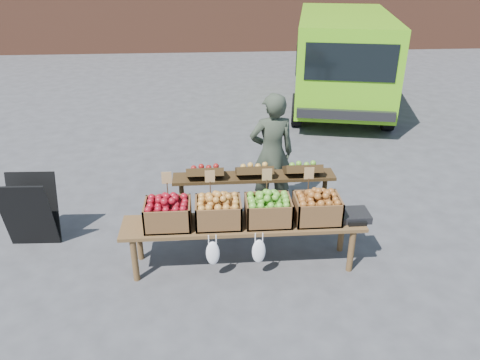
{
  "coord_description": "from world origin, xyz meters",
  "views": [
    {
      "loc": [
        -0.1,
        -4.01,
        3.3
      ],
      "look_at": [
        0.26,
        0.93,
        0.85
      ],
      "focal_mm": 35.0,
      "sensor_mm": 36.0,
      "label": 1
    }
  ],
  "objects_px": {
    "display_bench": "(243,244)",
    "weighing_scale": "(354,215)",
    "back_table": "(254,195)",
    "delivery_van": "(342,62)",
    "vendor": "(272,154)",
    "crate_russet_pears": "(218,212)",
    "crate_green_apples": "(317,209)",
    "chalkboard_sign": "(30,211)",
    "crate_golden_apples": "(168,214)",
    "crate_red_apples": "(268,211)"
  },
  "relations": [
    {
      "from": "delivery_van",
      "to": "vendor",
      "type": "xyz_separation_m",
      "value": [
        -2.2,
        -4.63,
        -0.19
      ]
    },
    {
      "from": "crate_russet_pears",
      "to": "weighing_scale",
      "type": "xyz_separation_m",
      "value": [
        1.52,
        0.0,
        -0.1
      ]
    },
    {
      "from": "vendor",
      "to": "crate_russet_pears",
      "type": "xyz_separation_m",
      "value": [
        -0.76,
        -1.29,
        -0.13
      ]
    },
    {
      "from": "back_table",
      "to": "crate_red_apples",
      "type": "xyz_separation_m",
      "value": [
        0.09,
        -0.72,
        0.19
      ]
    },
    {
      "from": "vendor",
      "to": "crate_green_apples",
      "type": "relative_size",
      "value": 3.35
    },
    {
      "from": "vendor",
      "to": "crate_golden_apples",
      "type": "distance_m",
      "value": 1.84
    },
    {
      "from": "weighing_scale",
      "to": "back_table",
      "type": "bearing_deg",
      "value": 145.83
    },
    {
      "from": "delivery_van",
      "to": "crate_russet_pears",
      "type": "bearing_deg",
      "value": -104.36
    },
    {
      "from": "delivery_van",
      "to": "crate_red_apples",
      "type": "relative_size",
      "value": 9.2
    },
    {
      "from": "display_bench",
      "to": "weighing_scale",
      "type": "xyz_separation_m",
      "value": [
        1.25,
        0.0,
        0.33
      ]
    },
    {
      "from": "chalkboard_sign",
      "to": "weighing_scale",
      "type": "bearing_deg",
      "value": -7.19
    },
    {
      "from": "back_table",
      "to": "crate_golden_apples",
      "type": "xyz_separation_m",
      "value": [
        -1.01,
        -0.72,
        0.19
      ]
    },
    {
      "from": "display_bench",
      "to": "crate_golden_apples",
      "type": "distance_m",
      "value": 0.93
    },
    {
      "from": "crate_red_apples",
      "to": "crate_green_apples",
      "type": "distance_m",
      "value": 0.55
    },
    {
      "from": "delivery_van",
      "to": "back_table",
      "type": "relative_size",
      "value": 2.19
    },
    {
      "from": "crate_golden_apples",
      "to": "crate_green_apples",
      "type": "bearing_deg",
      "value": 0.0
    },
    {
      "from": "back_table",
      "to": "crate_russet_pears",
      "type": "xyz_separation_m",
      "value": [
        -0.46,
        -0.72,
        0.19
      ]
    },
    {
      "from": "chalkboard_sign",
      "to": "back_table",
      "type": "xyz_separation_m",
      "value": [
        2.73,
        0.09,
        0.07
      ]
    },
    {
      "from": "chalkboard_sign",
      "to": "crate_russet_pears",
      "type": "bearing_deg",
      "value": -13.33
    },
    {
      "from": "crate_golden_apples",
      "to": "weighing_scale",
      "type": "distance_m",
      "value": 2.08
    },
    {
      "from": "chalkboard_sign",
      "to": "delivery_van",
      "type": "bearing_deg",
      "value": 47.66
    },
    {
      "from": "chalkboard_sign",
      "to": "back_table",
      "type": "bearing_deg",
      "value": 4.12
    },
    {
      "from": "vendor",
      "to": "weighing_scale",
      "type": "distance_m",
      "value": 1.51
    },
    {
      "from": "crate_russet_pears",
      "to": "delivery_van",
      "type": "bearing_deg",
      "value": 63.47
    },
    {
      "from": "chalkboard_sign",
      "to": "crate_golden_apples",
      "type": "bearing_deg",
      "value": -17.97
    },
    {
      "from": "chalkboard_sign",
      "to": "display_bench",
      "type": "xyz_separation_m",
      "value": [
        2.54,
        -0.63,
        -0.17
      ]
    },
    {
      "from": "back_table",
      "to": "delivery_van",
      "type": "bearing_deg",
      "value": 64.4
    },
    {
      "from": "vendor",
      "to": "delivery_van",
      "type": "bearing_deg",
      "value": -121.73
    },
    {
      "from": "display_bench",
      "to": "crate_green_apples",
      "type": "height_order",
      "value": "crate_green_apples"
    },
    {
      "from": "back_table",
      "to": "crate_golden_apples",
      "type": "bearing_deg",
      "value": -144.64
    },
    {
      "from": "delivery_van",
      "to": "chalkboard_sign",
      "type": "xyz_separation_m",
      "value": [
        -5.22,
        -5.29,
        -0.58
      ]
    },
    {
      "from": "delivery_van",
      "to": "crate_green_apples",
      "type": "height_order",
      "value": "delivery_van"
    },
    {
      "from": "crate_russet_pears",
      "to": "crate_green_apples",
      "type": "height_order",
      "value": "same"
    },
    {
      "from": "vendor",
      "to": "crate_golden_apples",
      "type": "bearing_deg",
      "value": 38.13
    },
    {
      "from": "delivery_van",
      "to": "weighing_scale",
      "type": "xyz_separation_m",
      "value": [
        -1.43,
        -5.92,
        -0.42
      ]
    },
    {
      "from": "crate_golden_apples",
      "to": "crate_green_apples",
      "type": "height_order",
      "value": "same"
    },
    {
      "from": "display_bench",
      "to": "crate_russet_pears",
      "type": "bearing_deg",
      "value": 180.0
    },
    {
      "from": "weighing_scale",
      "to": "crate_golden_apples",
      "type": "bearing_deg",
      "value": 180.0
    },
    {
      "from": "crate_russet_pears",
      "to": "display_bench",
      "type": "bearing_deg",
      "value": 0.0
    },
    {
      "from": "crate_red_apples",
      "to": "back_table",
      "type": "bearing_deg",
      "value": 96.77
    },
    {
      "from": "crate_russet_pears",
      "to": "crate_red_apples",
      "type": "height_order",
      "value": "same"
    },
    {
      "from": "vendor",
      "to": "chalkboard_sign",
      "type": "xyz_separation_m",
      "value": [
        -3.02,
        -0.65,
        -0.39
      ]
    },
    {
      "from": "vendor",
      "to": "back_table",
      "type": "xyz_separation_m",
      "value": [
        -0.29,
        -0.57,
        -0.32
      ]
    },
    {
      "from": "display_bench",
      "to": "weighing_scale",
      "type": "bearing_deg",
      "value": 0.0
    },
    {
      "from": "display_bench",
      "to": "weighing_scale",
      "type": "relative_size",
      "value": 7.94
    },
    {
      "from": "chalkboard_sign",
      "to": "weighing_scale",
      "type": "distance_m",
      "value": 3.85
    },
    {
      "from": "chalkboard_sign",
      "to": "crate_golden_apples",
      "type": "xyz_separation_m",
      "value": [
        1.71,
        -0.63,
        0.26
      ]
    },
    {
      "from": "display_bench",
      "to": "crate_green_apples",
      "type": "xyz_separation_m",
      "value": [
        0.82,
        0.0,
        0.42
      ]
    },
    {
      "from": "delivery_van",
      "to": "crate_green_apples",
      "type": "bearing_deg",
      "value": -95.23
    },
    {
      "from": "delivery_van",
      "to": "back_table",
      "type": "xyz_separation_m",
      "value": [
        -2.49,
        -5.2,
        -0.51
      ]
    }
  ]
}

